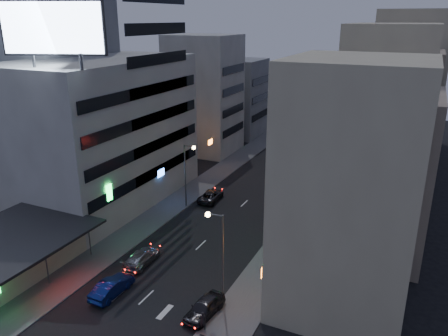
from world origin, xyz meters
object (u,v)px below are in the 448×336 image
Objects in this scene: parked_car_left at (211,196)px; road_car_blue at (112,287)px; parked_car_right_mid at (278,216)px; road_car_silver at (142,257)px; scooter_black_b at (211,333)px; parked_car_right_near at (204,308)px; person at (203,321)px; parked_car_right_far at (289,188)px.

road_car_blue is at bearing 89.39° from parked_car_left.
parked_car_right_mid is 17.08m from road_car_silver.
parked_car_right_near is at bearing 44.65° from scooter_black_b.
person is (0.72, -1.67, 0.17)m from parked_car_right_near.
parked_car_right_near reaches higher than parked_car_right_far.
road_car_blue is 0.94× the size of road_car_silver.
parked_car_right_near reaches higher than road_car_blue.
parked_car_right_near is 2.67× the size of scooter_black_b.
parked_car_right_near reaches higher than road_car_silver.
road_car_silver is at bearing -118.46° from parked_car_right_mid.
parked_car_left is (-9.93, 2.23, 0.00)m from parked_car_right_mid.
parked_car_right_far is 29.70m from person.
parked_car_right_near reaches higher than parked_car_right_mid.
road_car_silver is at bearing 65.54° from scooter_black_b.
parked_car_right_far reaches higher than road_car_silver.
parked_car_right_near is at bearing -86.37° from parked_car_right_mid.
person reaches higher than scooter_black_b.
road_car_silver is 11.49m from person.
parked_car_right_near is 0.86× the size of parked_car_right_far.
road_car_blue is at bearing -109.49° from parked_car_right_far.
person is at bearing 110.71° from parked_car_left.
scooter_black_b is (10.84, -6.64, -0.07)m from road_car_silver.
person is at bearing -84.36° from parked_car_right_mid.
road_car_silver is 2.92× the size of scooter_black_b.
scooter_black_b is at bearing -81.57° from parked_car_right_mid.
parked_car_right_far reaches higher than parked_car_right_mid.
parked_car_left is 25.08m from person.
road_car_silver is 3.00× the size of person.
parked_car_right_mid is 0.81× the size of parked_car_right_far.
parked_car_right_near is at bearing 110.86° from parked_car_left.
scooter_black_b is (11.70, -23.33, -0.05)m from parked_car_left.
road_car_blue is 9.23m from person.
parked_car_left is at bearing 121.46° from parked_car_right_near.
person is (0.72, -20.48, 0.24)m from parked_car_right_mid.
person reaches higher than parked_car_left.
parked_car_right_mid is 21.43m from road_car_blue.
scooter_black_b is at bearing 112.22° from parked_car_left.
person is at bearing -91.60° from parked_car_right_far.
parked_car_left is 1.01× the size of road_car_silver.
road_car_blue is (-8.47, -0.87, -0.00)m from parked_car_right_near.
road_car_silver is (-9.07, -14.47, 0.02)m from parked_car_right_mid.
parked_car_right_far reaches higher than scooter_black_b.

